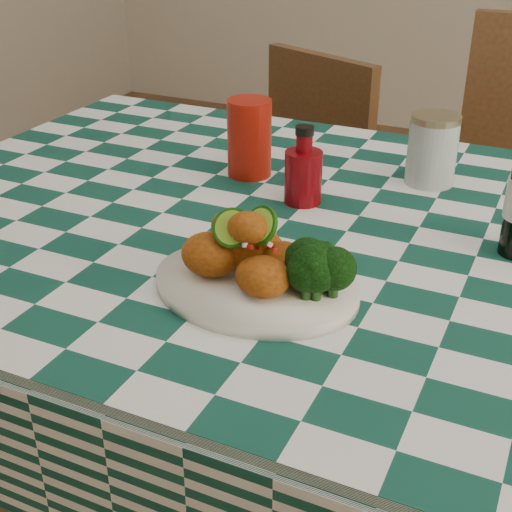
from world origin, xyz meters
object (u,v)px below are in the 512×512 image
at_px(plate, 256,285).
at_px(wooden_chair_left, 273,214).
at_px(dining_table, 334,419).
at_px(ketchup_bottle, 304,165).
at_px(mason_jar, 432,150).
at_px(fried_chicken_pile, 252,246).
at_px(red_tumbler, 249,138).

relative_size(plate, wooden_chair_left, 0.34).
xyz_separation_m(dining_table, plate, (-0.05, -0.23, 0.40)).
relative_size(dining_table, ketchup_bottle, 12.04).
distance_m(mason_jar, wooden_chair_left, 0.81).
distance_m(dining_table, fried_chicken_pile, 0.52).
distance_m(red_tumbler, wooden_chair_left, 0.73).
height_order(plate, mason_jar, mason_jar).
height_order(ketchup_bottle, mason_jar, ketchup_bottle).
relative_size(fried_chicken_pile, wooden_chair_left, 0.18).
bearing_deg(ketchup_bottle, red_tumbler, 150.65).
xyz_separation_m(fried_chicken_pile, wooden_chair_left, (-0.38, 0.95, -0.42)).
bearing_deg(fried_chicken_pile, mason_jar, 75.08).
bearing_deg(plate, mason_jar, 75.80).
bearing_deg(plate, wooden_chair_left, 112.31).
relative_size(dining_table, red_tumbler, 11.39).
bearing_deg(dining_table, fried_chicken_pile, -104.38).
distance_m(dining_table, mason_jar, 0.53).
xyz_separation_m(red_tumbler, mason_jar, (0.32, 0.10, -0.01)).
bearing_deg(ketchup_bottle, wooden_chair_left, 117.64).
distance_m(plate, ketchup_bottle, 0.32).
relative_size(plate, mason_jar, 2.25).
relative_size(fried_chicken_pile, ketchup_bottle, 1.14).
distance_m(dining_table, ketchup_bottle, 0.48).
height_order(dining_table, plate, plate).
height_order(fried_chicken_pile, red_tumbler, red_tumbler).
bearing_deg(wooden_chair_left, fried_chicken_pile, -44.58).
xyz_separation_m(plate, ketchup_bottle, (-0.06, 0.31, 0.06)).
height_order(fried_chicken_pile, ketchup_bottle, ketchup_bottle).
bearing_deg(mason_jar, red_tumbler, -162.19).
height_order(plate, wooden_chair_left, wooden_chair_left).
xyz_separation_m(ketchup_bottle, wooden_chair_left, (-0.34, 0.64, -0.42)).
height_order(mason_jar, wooden_chair_left, mason_jar).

